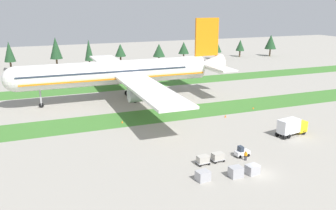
{
  "coord_description": "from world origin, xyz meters",
  "views": [
    {
      "loc": [
        -33.31,
        -44.1,
        26.27
      ],
      "look_at": [
        -4.17,
        29.82,
        4.0
      ],
      "focal_mm": 39.25,
      "sensor_mm": 36.0,
      "label": 1
    }
  ],
  "objects_px": {
    "cargo_dolly_second": "(203,159)",
    "taxiway_marker_2": "(122,122)",
    "ground_crew_marshaller": "(246,155)",
    "catering_truck": "(292,126)",
    "taxiway_marker_1": "(253,108)",
    "uld_container_0": "(203,176)",
    "airliner": "(122,72)",
    "taxiway_marker_0": "(225,116)",
    "uld_container_1": "(236,172)",
    "cargo_dolly_lead": "(218,156)",
    "baggage_tug": "(242,152)",
    "uld_container_2": "(252,169)"
  },
  "relations": [
    {
      "from": "taxiway_marker_0",
      "to": "airliner",
      "type": "bearing_deg",
      "value": 126.73
    },
    {
      "from": "airliner",
      "to": "baggage_tug",
      "type": "distance_m",
      "value": 47.24
    },
    {
      "from": "cargo_dolly_second",
      "to": "ground_crew_marshaller",
      "type": "distance_m",
      "value": 7.69
    },
    {
      "from": "cargo_dolly_second",
      "to": "uld_container_1",
      "type": "height_order",
      "value": "uld_container_1"
    },
    {
      "from": "baggage_tug",
      "to": "uld_container_1",
      "type": "relative_size",
      "value": 1.33
    },
    {
      "from": "uld_container_2",
      "to": "taxiway_marker_1",
      "type": "bearing_deg",
      "value": 55.63
    },
    {
      "from": "airliner",
      "to": "taxiway_marker_0",
      "type": "xyz_separation_m",
      "value": [
        18.38,
        -24.64,
        -7.55
      ]
    },
    {
      "from": "taxiway_marker_1",
      "to": "airliner",
      "type": "bearing_deg",
      "value": 143.87
    },
    {
      "from": "cargo_dolly_lead",
      "to": "uld_container_2",
      "type": "xyz_separation_m",
      "value": [
        2.83,
        -6.18,
        -0.17
      ]
    },
    {
      "from": "catering_truck",
      "to": "airliner",
      "type": "bearing_deg",
      "value": -157.94
    },
    {
      "from": "cargo_dolly_lead",
      "to": "ground_crew_marshaller",
      "type": "bearing_deg",
      "value": 70.26
    },
    {
      "from": "baggage_tug",
      "to": "taxiway_marker_1",
      "type": "bearing_deg",
      "value": 139.09
    },
    {
      "from": "cargo_dolly_second",
      "to": "uld_container_0",
      "type": "distance_m",
      "value": 5.79
    },
    {
      "from": "uld_container_1",
      "to": "uld_container_2",
      "type": "distance_m",
      "value": 3.01
    },
    {
      "from": "uld_container_1",
      "to": "cargo_dolly_lead",
      "type": "bearing_deg",
      "value": 88.29
    },
    {
      "from": "ground_crew_marshaller",
      "to": "taxiway_marker_1",
      "type": "relative_size",
      "value": 3.48
    },
    {
      "from": "airliner",
      "to": "taxiway_marker_1",
      "type": "relative_size",
      "value": 149.94
    },
    {
      "from": "cargo_dolly_second",
      "to": "catering_truck",
      "type": "bearing_deg",
      "value": 101.18
    },
    {
      "from": "cargo_dolly_lead",
      "to": "taxiway_marker_2",
      "type": "distance_m",
      "value": 28.12
    },
    {
      "from": "catering_truck",
      "to": "uld_container_1",
      "type": "relative_size",
      "value": 3.62
    },
    {
      "from": "uld_container_1",
      "to": "uld_container_2",
      "type": "height_order",
      "value": "uld_container_1"
    },
    {
      "from": "baggage_tug",
      "to": "uld_container_0",
      "type": "distance_m",
      "value": 11.91
    },
    {
      "from": "airliner",
      "to": "taxiway_marker_1",
      "type": "height_order",
      "value": "airliner"
    },
    {
      "from": "airliner",
      "to": "ground_crew_marshaller",
      "type": "bearing_deg",
      "value": -168.62
    },
    {
      "from": "airliner",
      "to": "cargo_dolly_lead",
      "type": "distance_m",
      "value": 46.76
    },
    {
      "from": "catering_truck",
      "to": "taxiway_marker_1",
      "type": "xyz_separation_m",
      "value": [
        3.98,
        19.34,
        -1.7
      ]
    },
    {
      "from": "cargo_dolly_second",
      "to": "uld_container_0",
      "type": "height_order",
      "value": "uld_container_0"
    },
    {
      "from": "cargo_dolly_second",
      "to": "taxiway_marker_0",
      "type": "height_order",
      "value": "cargo_dolly_second"
    },
    {
      "from": "taxiway_marker_0",
      "to": "taxiway_marker_2",
      "type": "height_order",
      "value": "taxiway_marker_0"
    },
    {
      "from": "cargo_dolly_lead",
      "to": "cargo_dolly_second",
      "type": "bearing_deg",
      "value": -90.0
    },
    {
      "from": "baggage_tug",
      "to": "taxiway_marker_2",
      "type": "xyz_separation_m",
      "value": [
        -14.9,
        26.04,
        -0.54
      ]
    },
    {
      "from": "ground_crew_marshaller",
      "to": "uld_container_1",
      "type": "xyz_separation_m",
      "value": [
        -4.87,
        -4.73,
        -0.11
      ]
    },
    {
      "from": "uld_container_0",
      "to": "taxiway_marker_1",
      "type": "xyz_separation_m",
      "value": [
        29.71,
        30.44,
        -0.53
      ]
    },
    {
      "from": "baggage_tug",
      "to": "taxiway_marker_1",
      "type": "distance_m",
      "value": 31.39
    },
    {
      "from": "cargo_dolly_lead",
      "to": "catering_truck",
      "type": "distance_m",
      "value": 21.07
    },
    {
      "from": "catering_truck",
      "to": "taxiway_marker_2",
      "type": "xyz_separation_m",
      "value": [
        -30.12,
        20.56,
        -1.68
      ]
    },
    {
      "from": "baggage_tug",
      "to": "ground_crew_marshaller",
      "type": "height_order",
      "value": "baggage_tug"
    },
    {
      "from": "uld_container_1",
      "to": "taxiway_marker_2",
      "type": "height_order",
      "value": "uld_container_1"
    },
    {
      "from": "baggage_tug",
      "to": "uld_container_2",
      "type": "relative_size",
      "value": 1.33
    },
    {
      "from": "cargo_dolly_second",
      "to": "taxiway_marker_2",
      "type": "relative_size",
      "value": 4.21
    },
    {
      "from": "catering_truck",
      "to": "baggage_tug",
      "type": "bearing_deg",
      "value": -79.63
    },
    {
      "from": "cargo_dolly_lead",
      "to": "taxiway_marker_1",
      "type": "height_order",
      "value": "cargo_dolly_lead"
    },
    {
      "from": "uld_container_0",
      "to": "uld_container_1",
      "type": "relative_size",
      "value": 1.0
    },
    {
      "from": "catering_truck",
      "to": "ground_crew_marshaller",
      "type": "height_order",
      "value": "catering_truck"
    },
    {
      "from": "cargo_dolly_second",
      "to": "taxiway_marker_0",
      "type": "xyz_separation_m",
      "value": [
        16.84,
        21.55,
        -0.58
      ]
    },
    {
      "from": "uld_container_0",
      "to": "taxiway_marker_1",
      "type": "distance_m",
      "value": 42.54
    },
    {
      "from": "uld_container_1",
      "to": "taxiway_marker_2",
      "type": "bearing_deg",
      "value": 106.64
    },
    {
      "from": "uld_container_1",
      "to": "taxiway_marker_1",
      "type": "relative_size",
      "value": 4.01
    },
    {
      "from": "baggage_tug",
      "to": "uld_container_0",
      "type": "bearing_deg",
      "value": -65.09
    },
    {
      "from": "ground_crew_marshaller",
      "to": "taxiway_marker_2",
      "type": "xyz_separation_m",
      "value": [
        -14.57,
        27.71,
        -0.67
      ]
    }
  ]
}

